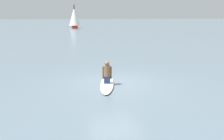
{
  "coord_description": "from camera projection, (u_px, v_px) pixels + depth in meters",
  "views": [
    {
      "loc": [
        10.54,
        -2.94,
        3.14
      ],
      "look_at": [
        0.05,
        -0.12,
        0.64
      ],
      "focal_mm": 38.08,
      "sensor_mm": 36.0,
      "label": 1
    }
  ],
  "objects": [
    {
      "name": "surfboard",
      "position": [
        107.0,
        84.0,
        10.93
      ],
      "size": [
        3.14,
        1.44,
        0.12
      ],
      "primitive_type": "ellipsoid",
      "rotation": [
        0.0,
        0.0,
        2.86
      ],
      "color": "silver",
      "rests_on": "ground"
    },
    {
      "name": "ground_plane",
      "position": [
        114.0,
        83.0,
        11.37
      ],
      "size": [
        400.0,
        400.0,
        0.0
      ],
      "primitive_type": "plane",
      "color": "slate"
    },
    {
      "name": "sailboat_center_horizon",
      "position": [
        74.0,
        17.0,
        58.71
      ],
      "size": [
        3.84,
        2.7,
        5.7
      ],
      "rotation": [
        0.0,
        0.0,
        -0.01
      ],
      "color": "maroon",
      "rests_on": "ground"
    },
    {
      "name": "person_paddler",
      "position": [
        107.0,
        73.0,
        10.82
      ],
      "size": [
        0.4,
        0.44,
        1.01
      ],
      "rotation": [
        0.0,
        0.0,
        2.86
      ],
      "color": "navy",
      "rests_on": "surfboard"
    }
  ]
}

